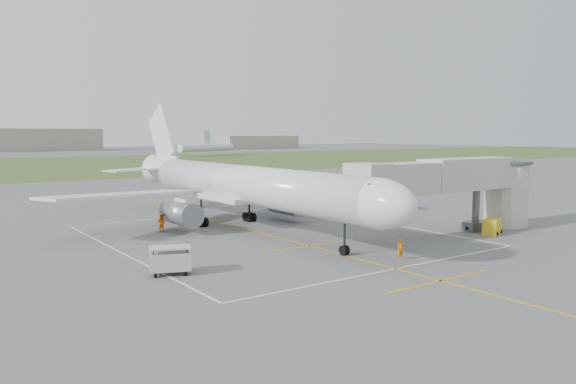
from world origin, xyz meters
TOP-DOWN VIEW (x-y plane):
  - ground at (0.00, 0.00)m, footprint 700.00×700.00m
  - grass_strip at (0.00, 130.00)m, footprint 700.00×120.00m
  - apron_markings at (0.00, -5.82)m, footprint 28.20×60.00m
  - airliner at (-0.00, 0.75)m, footprint 38.93×46.75m
  - jet_bridge at (15.72, -13.50)m, footprint 23.40×5.00m
  - gpu_unit at (17.50, -15.76)m, footprint 2.32×1.94m
  - baggage_cart at (-13.66, -12.17)m, footprint 3.17×2.55m
  - ramp_worker_nose at (2.42, -18.17)m, footprint 0.61×0.41m
  - ramp_worker_wing at (-7.52, 3.90)m, footprint 1.07×1.10m

SIDE VIEW (x-z plane):
  - ground at x=0.00m, z-range 0.00..0.00m
  - apron_markings at x=0.00m, z-range 0.00..0.01m
  - grass_strip at x=0.00m, z-range 0.00..0.02m
  - gpu_unit at x=17.50m, z-range -0.01..1.49m
  - ramp_worker_nose at x=2.42m, z-range 0.00..1.64m
  - ramp_worker_wing at x=-7.52m, z-range 0.00..1.78m
  - baggage_cart at x=-13.66m, z-range 0.02..1.94m
  - airliner at x=0.00m, z-range -2.37..11.15m
  - jet_bridge at x=15.72m, z-range 1.14..8.34m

